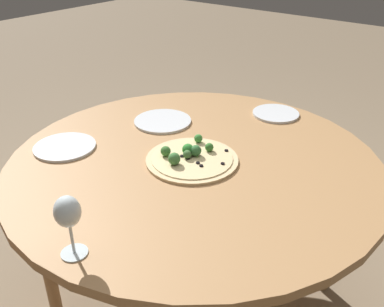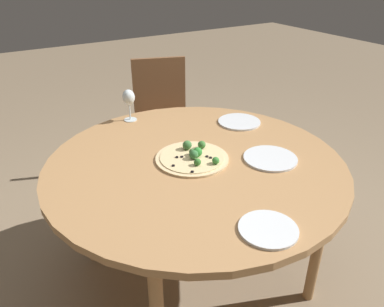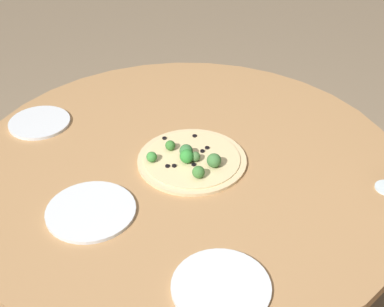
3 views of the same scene
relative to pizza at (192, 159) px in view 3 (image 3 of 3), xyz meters
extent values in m
cylinder|color=#A87A4C|center=(-0.02, 0.00, -0.03)|extent=(1.33, 1.33, 0.03)
cylinder|color=#A87A4C|center=(-0.43, 0.41, -0.38)|extent=(0.05, 0.05, 0.67)
cylinder|color=#A87A4C|center=(0.39, 0.41, -0.38)|extent=(0.05, 0.05, 0.67)
cylinder|color=#DBBC89|center=(0.00, 0.00, -0.01)|extent=(0.33, 0.33, 0.01)
cylinder|color=beige|center=(0.00, 0.00, 0.00)|extent=(0.29, 0.29, 0.00)
sphere|color=#436E39|center=(0.01, -0.01, 0.02)|extent=(0.03, 0.03, 0.03)
sphere|color=#35712C|center=(-0.08, 0.02, 0.02)|extent=(0.03, 0.03, 0.03)
sphere|color=#2F8331|center=(-0.01, -0.02, 0.02)|extent=(0.04, 0.04, 0.04)
sphere|color=#3A8336|center=(-0.11, -0.05, 0.02)|extent=(0.03, 0.03, 0.03)
sphere|color=#3D7137|center=(0.07, -0.01, 0.02)|extent=(0.04, 0.04, 0.04)
sphere|color=#3B7231|center=(0.05, -0.08, 0.02)|extent=(0.04, 0.04, 0.04)
sphere|color=#356D38|center=(-0.02, 0.01, 0.02)|extent=(0.04, 0.04, 0.04)
cylinder|color=black|center=(0.02, -0.03, 0.00)|extent=(0.01, 0.01, 0.00)
cylinder|color=black|center=(0.02, 0.05, 0.00)|extent=(0.01, 0.01, 0.00)
cylinder|color=black|center=(0.03, 0.07, 0.00)|extent=(0.01, 0.01, 0.00)
cylinder|color=black|center=(-0.11, 0.07, 0.00)|extent=(0.01, 0.01, 0.00)
cylinder|color=black|center=(0.00, -0.01, 0.00)|extent=(0.01, 0.01, 0.00)
cylinder|color=black|center=(0.03, -0.04, 0.00)|extent=(0.01, 0.01, 0.00)
cylinder|color=black|center=(-0.04, -0.05, 0.00)|extent=(0.01, 0.01, 0.00)
cylinder|color=black|center=(-0.03, 0.12, 0.00)|extent=(0.01, 0.01, 0.00)
cylinder|color=black|center=(0.02, 0.00, 0.00)|extent=(0.01, 0.01, 0.00)
cylinder|color=black|center=(-0.05, -0.06, 0.00)|extent=(0.01, 0.01, 0.00)
cylinder|color=silver|center=(-0.18, -0.29, -0.01)|extent=(0.24, 0.24, 0.01)
cylinder|color=silver|center=(-0.55, 0.04, -0.01)|extent=(0.20, 0.20, 0.01)
cylinder|color=silver|center=(0.22, -0.43, -0.01)|extent=(0.23, 0.23, 0.01)
camera|label=1|loc=(1.03, 0.81, 0.74)|focal=40.00mm
camera|label=2|loc=(-1.25, 0.77, 0.80)|focal=35.00mm
camera|label=3|loc=(0.41, -1.21, 0.95)|focal=50.00mm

